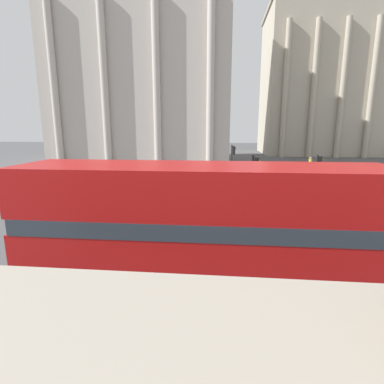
# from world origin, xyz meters

# --- Properties ---
(double_decker_bus) EXTENTS (10.36, 2.67, 3.92)m
(double_decker_bus) POSITION_xyz_m (-0.32, 5.71, 2.21)
(double_decker_bus) COLOR black
(double_decker_bus) RESTS_ON ground_plane
(plaza_building_left) EXTENTS (25.01, 15.47, 24.61)m
(plaza_building_left) POSITION_xyz_m (-11.06, 42.42, 12.31)
(plaza_building_left) COLOR #BCB2A8
(plaza_building_left) RESTS_ON ground_plane
(plaza_building_right) EXTENTS (23.25, 17.10, 26.16)m
(plaza_building_right) POSITION_xyz_m (19.48, 58.84, 13.08)
(plaza_building_right) COLOR #B2A893
(plaza_building_right) RESTS_ON ground_plane
(traffic_light_near) EXTENTS (0.42, 0.24, 3.77)m
(traffic_light_near) POSITION_xyz_m (1.65, 10.96, 2.46)
(traffic_light_near) COLOR black
(traffic_light_near) RESTS_ON ground_plane
(traffic_light_mid) EXTENTS (0.42, 0.24, 3.28)m
(traffic_light_mid) POSITION_xyz_m (6.32, 17.13, 2.16)
(traffic_light_mid) COLOR black
(traffic_light_mid) RESTS_ON ground_plane
(traffic_light_far) EXTENTS (0.42, 0.24, 3.55)m
(traffic_light_far) POSITION_xyz_m (1.12, 22.81, 2.33)
(traffic_light_far) COLOR black
(traffic_light_far) RESTS_ON ground_plane
(pedestrian_grey) EXTENTS (0.32, 0.32, 1.80)m
(pedestrian_grey) POSITION_xyz_m (-4.04, 21.09, 1.04)
(pedestrian_grey) COLOR #282B33
(pedestrian_grey) RESTS_ON ground_plane
(pedestrian_yellow) EXTENTS (0.32, 0.32, 1.73)m
(pedestrian_yellow) POSITION_xyz_m (10.10, 32.10, 1.00)
(pedestrian_yellow) COLOR #282B33
(pedestrian_yellow) RESTS_ON ground_plane
(pedestrian_white) EXTENTS (0.32, 0.32, 1.63)m
(pedestrian_white) POSITION_xyz_m (10.50, 18.89, 0.93)
(pedestrian_white) COLOR #282B33
(pedestrian_white) RESTS_ON ground_plane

